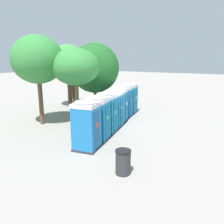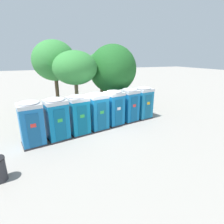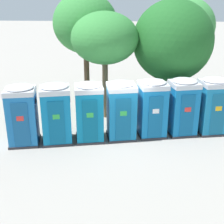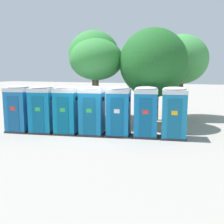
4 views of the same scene
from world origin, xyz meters
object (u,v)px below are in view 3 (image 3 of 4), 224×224
at_px(street_tree_0, 184,26).
at_px(portapotty_2, 89,112).
at_px(street_tree_2, 105,38).
at_px(portapotty_4, 152,108).
at_px(portapotty_3, 121,110).
at_px(portapotty_0, 22,115).
at_px(portapotty_1, 56,113).
at_px(portapotty_5, 182,106).
at_px(portapotty_6, 213,105).
at_px(street_tree_1, 164,32).
at_px(street_tree_4, 85,24).
at_px(street_tree_3, 173,41).

bearing_deg(street_tree_0, portapotty_2, -123.70).
bearing_deg(street_tree_2, portapotty_4, -43.31).
distance_m(portapotty_2, street_tree_2, 3.82).
distance_m(portapotty_4, street_tree_0, 7.55).
bearing_deg(portapotty_3, portapotty_0, -168.83).
distance_m(portapotty_1, portapotty_5, 5.49).
distance_m(portapotty_2, portapotty_6, 5.49).
bearing_deg(portapotty_3, portapotty_1, -168.65).
xyz_separation_m(street_tree_1, street_tree_4, (-4.25, -0.71, 0.46)).
bearing_deg(street_tree_3, portapotty_5, -83.89).
relative_size(portapotty_4, street_tree_2, 0.49).
bearing_deg(portapotty_1, portapotty_5, 12.00).
distance_m(portapotty_0, street_tree_4, 6.57).
relative_size(street_tree_0, street_tree_1, 1.11).
bearing_deg(street_tree_4, street_tree_2, -61.17).
height_order(portapotty_0, portapotty_1, same).
bearing_deg(street_tree_2, portapotty_3, -70.05).
height_order(portapotty_0, portapotty_6, same).
relative_size(portapotty_3, street_tree_0, 0.44).
xyz_separation_m(portapotty_2, portapotty_3, (1.34, 0.28, -0.00)).
relative_size(portapotty_3, portapotty_4, 1.00).
height_order(street_tree_0, street_tree_4, street_tree_4).
relative_size(portapotty_0, portapotty_2, 1.00).
bearing_deg(street_tree_4, portapotty_6, -31.95).
height_order(portapotty_0, portapotty_4, same).
distance_m(portapotty_3, street_tree_4, 5.98).
relative_size(street_tree_2, street_tree_3, 0.91).
bearing_deg(portapotty_4, portapotty_1, -167.70).
bearing_deg(portapotty_0, portapotty_4, 11.93).
relative_size(portapotty_2, street_tree_0, 0.44).
height_order(portapotty_4, portapotty_5, same).
distance_m(portapotty_5, street_tree_4, 7.00).
height_order(street_tree_0, street_tree_2, street_tree_0).
bearing_deg(street_tree_1, portapotty_5, -83.60).
relative_size(portapotty_4, portapotty_5, 1.00).
xyz_separation_m(portapotty_2, street_tree_3, (3.75, 3.48, 2.47)).
relative_size(portapotty_0, street_tree_1, 0.49).
xyz_separation_m(portapotty_3, portapotty_6, (4.04, 0.81, -0.00)).
height_order(street_tree_1, street_tree_3, street_tree_3).
relative_size(portapotty_0, street_tree_0, 0.44).
relative_size(portapotty_1, street_tree_4, 0.42).
xyz_separation_m(portapotty_2, portapotty_6, (5.38, 1.09, -0.00)).
height_order(portapotty_0, street_tree_1, street_tree_1).
bearing_deg(street_tree_3, portapotty_6, -55.60).
distance_m(portapotty_2, portapotty_5, 4.12).
relative_size(portapotty_6, street_tree_0, 0.44).
relative_size(portapotty_2, portapotty_6, 1.00).
height_order(portapotty_2, street_tree_4, street_tree_4).
bearing_deg(street_tree_4, portapotty_0, -109.64).
relative_size(portapotty_2, street_tree_3, 0.44).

